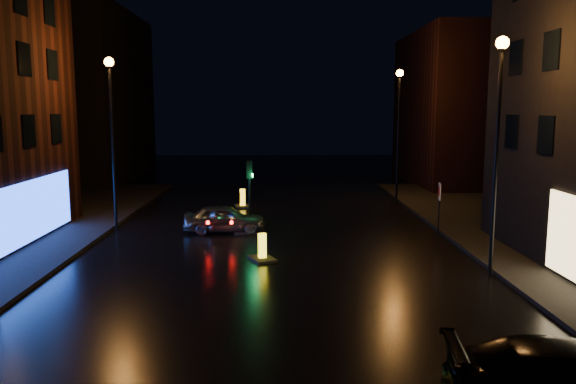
# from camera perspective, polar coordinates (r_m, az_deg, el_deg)

# --- Properties ---
(ground) EXTENTS (120.00, 120.00, 0.00)m
(ground) POSITION_cam_1_polar(r_m,az_deg,el_deg) (14.60, -1.70, -15.53)
(ground) COLOR black
(ground) RESTS_ON ground
(building_far_left) EXTENTS (8.00, 16.00, 14.00)m
(building_far_left) POSITION_cam_1_polar(r_m,az_deg,el_deg) (50.98, -19.86, 9.11)
(building_far_left) COLOR black
(building_far_left) RESTS_ON ground
(building_far_right) EXTENTS (8.00, 14.00, 12.00)m
(building_far_right) POSITION_cam_1_polar(r_m,az_deg,el_deg) (47.71, 17.17, 8.12)
(building_far_right) COLOR black
(building_far_right) RESTS_ON ground
(street_lamp_lfar) EXTENTS (0.44, 0.44, 8.37)m
(street_lamp_lfar) POSITION_cam_1_polar(r_m,az_deg,el_deg) (28.48, -17.49, 7.29)
(street_lamp_lfar) COLOR black
(street_lamp_lfar) RESTS_ON ground
(street_lamp_rnear) EXTENTS (0.44, 0.44, 8.37)m
(street_lamp_rnear) POSITION_cam_1_polar(r_m,az_deg,el_deg) (20.80, 20.59, 6.88)
(street_lamp_rnear) COLOR black
(street_lamp_rnear) RESTS_ON ground
(street_lamp_rfar) EXTENTS (0.44, 0.44, 8.37)m
(street_lamp_rfar) POSITION_cam_1_polar(r_m,az_deg,el_deg) (36.16, 11.18, 7.67)
(street_lamp_rfar) COLOR black
(street_lamp_rfar) RESTS_ON ground
(traffic_signal) EXTENTS (1.40, 2.40, 3.45)m
(traffic_signal) POSITION_cam_1_polar(r_m,az_deg,el_deg) (27.91, -3.89, -2.82)
(traffic_signal) COLOR black
(traffic_signal) RESTS_ON ground
(silver_hatchback) EXTENTS (3.97, 1.71, 1.34)m
(silver_hatchback) POSITION_cam_1_polar(r_m,az_deg,el_deg) (27.44, -6.46, -2.70)
(silver_hatchback) COLOR #929699
(silver_hatchback) RESTS_ON ground
(dark_sedan) EXTENTS (5.14, 2.58, 1.43)m
(dark_sedan) POSITION_cam_1_polar(r_m,az_deg,el_deg) (12.73, 27.11, -16.69)
(dark_sedan) COLOR black
(dark_sedan) RESTS_ON ground
(bollard_near) EXTENTS (1.25, 1.46, 1.08)m
(bollard_near) POSITION_cam_1_polar(r_m,az_deg,el_deg) (22.36, -2.63, -6.34)
(bollard_near) COLOR black
(bollard_near) RESTS_ON ground
(bollard_far) EXTENTS (1.10, 1.43, 1.13)m
(bollard_far) POSITION_cam_1_polar(r_m,az_deg,el_deg) (34.35, -4.63, -1.14)
(bollard_far) COLOR black
(bollard_far) RESTS_ON ground
(road_sign_right) EXTENTS (0.16, 0.59, 2.45)m
(road_sign_right) POSITION_cam_1_polar(r_m,az_deg,el_deg) (27.69, 15.12, -0.39)
(road_sign_right) COLOR black
(road_sign_right) RESTS_ON ground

